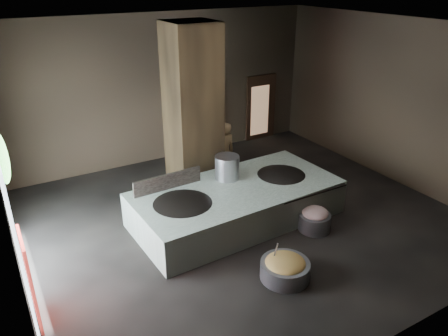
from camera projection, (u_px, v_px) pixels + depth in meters
floor at (241, 220)px, 10.78m from camera, size 10.00×9.00×0.10m
ceiling at (244, 26)px, 8.87m from camera, size 10.00×9.00×0.10m
back_wall at (163, 89)px, 13.40m from camera, size 10.00×0.10×4.50m
front_wall at (412, 226)px, 6.24m from camera, size 10.00×0.10×4.50m
right_wall at (396, 101)px, 12.13m from camera, size 0.10×9.00×4.50m
pillar at (193, 112)px, 11.18m from camera, size 1.20×1.20×4.50m
hearth_platform at (237, 203)px, 10.58m from camera, size 5.04×2.57×0.86m
platform_cap at (237, 189)px, 10.42m from camera, size 4.84×2.32×0.03m
wok_left at (183, 207)px, 9.74m from camera, size 1.56×1.56×0.43m
wok_left_rim at (183, 205)px, 9.71m from camera, size 1.59×1.59×0.05m
wok_right at (281, 178)px, 11.10m from camera, size 1.45×1.45×0.41m
wok_right_rim at (281, 176)px, 11.07m from camera, size 1.48×1.48×0.05m
stock_pot at (227, 168)px, 10.74m from camera, size 0.60×0.60×0.64m
splash_guard at (168, 182)px, 10.26m from camera, size 1.72×0.14×0.43m
cook at (224, 153)px, 12.21m from camera, size 0.67×0.44×1.80m
veg_basin at (285, 270)px, 8.62m from camera, size 1.00×1.00×0.36m
veg_fill at (285, 263)px, 8.55m from camera, size 0.81×0.81×0.25m
ladle at (275, 253)px, 8.51m from camera, size 0.20×0.36×0.70m
meat_basin at (314, 222)px, 10.22m from camera, size 0.80×0.80×0.41m
meat_fill at (315, 213)px, 10.12m from camera, size 0.62×0.62×0.24m
doorway_near at (200, 119)px, 14.35m from camera, size 1.18×0.08×2.38m
doorway_near_glow at (204, 123)px, 14.13m from camera, size 0.82×0.04×1.93m
doorway_far at (261, 109)px, 15.44m from camera, size 1.18×0.08×2.38m
doorway_far_glow at (259, 110)px, 15.42m from camera, size 0.74×0.04×1.76m
left_opening at (8, 209)px, 7.99m from camera, size 0.04×4.20×3.10m
pavilion_sliver at (30, 280)px, 7.31m from camera, size 0.05×0.90×1.70m
tree_silhouette at (1, 157)px, 8.66m from camera, size 0.28×1.10×1.10m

